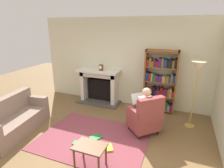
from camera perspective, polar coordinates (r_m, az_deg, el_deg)
ground at (r=4.14m, az=-7.82°, el=-18.78°), size 14.00×14.00×0.00m
back_wall at (r=5.78m, az=4.02°, el=6.80°), size 5.60×0.10×2.70m
area_rug at (r=4.35m, az=-5.83°, el=-16.58°), size 2.40×1.80×0.01m
fireplace at (r=6.01m, az=-3.85°, el=-0.27°), size 1.40×0.64×1.11m
mantel_clock at (r=5.72m, az=-3.43°, el=5.16°), size 0.14×0.14×0.18m
bookshelf at (r=5.45m, az=14.90°, el=0.62°), size 0.91×0.32×1.81m
armchair_reading at (r=4.37m, az=10.44°, el=-10.16°), size 0.89×0.89×0.97m
seated_reader at (r=4.37m, az=9.74°, el=-7.24°), size 0.58×0.58×1.14m
sofa_floral at (r=4.98m, az=-28.40°, el=-9.89°), size 0.93×1.78×0.85m
side_table at (r=3.43m, az=-6.87°, el=-19.55°), size 0.56×0.39×0.46m
scattered_books at (r=4.15m, az=-5.34°, el=-18.03°), size 0.93×0.62×0.04m
floor_lamp at (r=4.67m, az=25.09°, el=3.34°), size 0.32×0.32×1.68m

